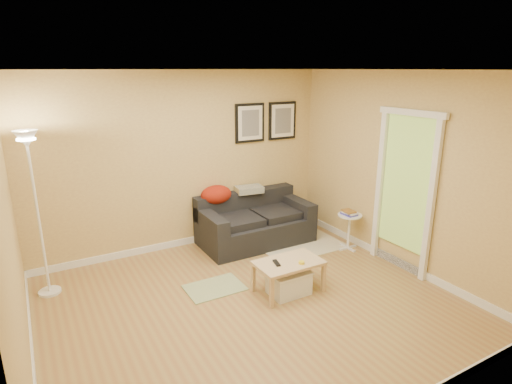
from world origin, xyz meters
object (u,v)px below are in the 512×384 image
(sofa, at_px, (256,220))
(floor_lamp, at_px, (39,220))
(storage_bin, at_px, (289,282))
(side_table, at_px, (349,232))
(book_stack, at_px, (349,213))
(coffee_table, at_px, (288,276))

(sofa, bearing_deg, floor_lamp, -177.94)
(storage_bin, height_order, side_table, side_table)
(storage_bin, distance_m, book_stack, 1.69)
(coffee_table, xyz_separation_m, book_stack, (1.47, 0.61, 0.38))
(sofa, distance_m, storage_bin, 1.62)
(book_stack, bearing_deg, coffee_table, -159.37)
(floor_lamp, bearing_deg, coffee_table, -28.92)
(coffee_table, distance_m, book_stack, 1.64)
(book_stack, bearing_deg, side_table, -11.94)
(sofa, xyz_separation_m, side_table, (1.09, -0.90, -0.10))
(sofa, xyz_separation_m, coffee_table, (-0.40, -1.50, -0.18))
(side_table, relative_size, book_stack, 2.50)
(coffee_table, height_order, floor_lamp, floor_lamp)
(book_stack, height_order, floor_lamp, floor_lamp)
(sofa, xyz_separation_m, storage_bin, (-0.42, -1.55, -0.23))
(sofa, xyz_separation_m, floor_lamp, (-2.93, -0.11, 0.56))
(sofa, distance_m, floor_lamp, 2.99)
(coffee_table, bearing_deg, side_table, 10.84)
(storage_bin, height_order, book_stack, book_stack)
(storage_bin, height_order, floor_lamp, floor_lamp)
(coffee_table, relative_size, book_stack, 3.66)
(storage_bin, bearing_deg, floor_lamp, 150.09)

